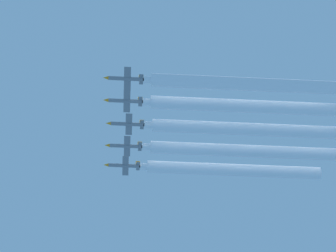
{
  "coord_description": "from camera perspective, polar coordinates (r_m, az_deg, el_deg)",
  "views": [
    {
      "loc": [
        -124.1,
        -6.09,
        2.41
      ],
      "look_at": [
        -0.36,
        -12.73,
        154.15
      ],
      "focal_mm": 70.37,
      "sensor_mm": 36.0,
      "label": 1
    }
  ],
  "objects": [
    {
      "name": "smoke_trail_far_right",
      "position": [
        208.5,
        5.43,
        -3.8
      ],
      "size": [
        3.74,
        56.92,
        3.74
      ],
      "color": "white"
    },
    {
      "name": "jet_far_right",
      "position": [
        206.84,
        -3.92,
        -3.44
      ],
      "size": [
        8.13,
        11.84,
        2.84
      ],
      "color": "slate"
    },
    {
      "name": "smoke_trail_inner_right",
      "position": [
        203.77,
        7.05,
        -2.16
      ],
      "size": [
        3.74,
        65.89,
        3.74
      ],
      "color": "white"
    },
    {
      "name": "jet_inner_left",
      "position": [
        190.76,
        -3.82,
        2.19
      ],
      "size": [
        8.13,
        11.84,
        2.84
      ],
      "color": "slate"
    },
    {
      "name": "jet_inner_right",
      "position": [
        201.34,
        -3.79,
        -1.73
      ],
      "size": [
        8.13,
        11.84,
        2.84
      ],
      "color": "slate"
    },
    {
      "name": "smoke_trail_far_left",
      "position": [
        187.71,
        6.27,
        3.66
      ],
      "size": [
        3.74,
        54.66,
        3.74
      ],
      "color": "white"
    },
    {
      "name": "smoke_trail_inner_left",
      "position": [
        192.71,
        6.56,
        1.73
      ],
      "size": [
        3.74,
        58.72,
        3.74
      ],
      "color": "white"
    },
    {
      "name": "smoke_trail_center",
      "position": [
        197.99,
        6.92,
        -0.27
      ],
      "size": [
        3.74,
        61.85,
        3.74
      ],
      "color": "white"
    },
    {
      "name": "jet_center",
      "position": [
        195.73,
        -3.64,
        0.18
      ],
      "size": [
        8.13,
        11.84,
        2.84
      ],
      "color": "slate"
    },
    {
      "name": "jet_far_left",
      "position": [
        186.0,
        -3.78,
        4.12
      ],
      "size": [
        8.13,
        11.84,
        2.84
      ],
      "color": "slate"
    }
  ]
}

